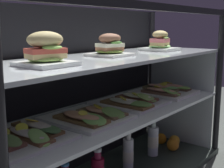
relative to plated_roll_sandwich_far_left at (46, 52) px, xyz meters
The scene contains 17 objects.
case_frame 0.52m from the plated_roll_sandwich_far_left, 23.36° to the left, with size 1.54×0.52×0.90m.
riser_lower_tier 0.67m from the plated_roll_sandwich_far_left, ahead, with size 1.46×0.45×0.35m.
shelf_lower_glass 0.54m from the plated_roll_sandwich_far_left, ahead, with size 1.48×0.47×0.01m, color silver.
riser_upper_tier 0.48m from the plated_roll_sandwich_far_left, ahead, with size 1.46×0.45×0.25m.
shelf_upper_glass 0.44m from the plated_roll_sandwich_far_left, ahead, with size 1.48×0.47×0.01m, color silver.
plated_roll_sandwich_far_left is the anchor object (origin of this frame).
plated_roll_sandwich_mid_right 0.44m from the plated_roll_sandwich_far_left, ahead, with size 0.18×0.18×0.11m.
plated_roll_sandwich_center 0.87m from the plated_roll_sandwich_far_left, ahead, with size 0.18×0.18×0.11m.
open_sandwich_tray_mid_right 0.31m from the plated_roll_sandwich_far_left, 141.07° to the left, with size 0.30×0.33×0.06m.
open_sandwich_tray_center 0.39m from the plated_roll_sandwich_far_left, ahead, with size 0.30×0.33×0.06m.
open_sandwich_tray_mid_left 0.67m from the plated_roll_sandwich_far_left, ahead, with size 0.30×0.35×0.06m.
open_sandwich_tray_near_left_corner 0.99m from the plated_roll_sandwich_far_left, ahead, with size 0.30×0.33×0.07m.
juice_bottle_front_middle 0.85m from the plated_roll_sandwich_far_left, ahead, with size 0.06×0.06×0.22m.
juice_bottle_back_left 1.03m from the plated_roll_sandwich_far_left, ahead, with size 0.06×0.06×0.22m.
orange_fruit_beside_bottles 1.24m from the plated_roll_sandwich_far_left, ahead, with size 0.07×0.07×0.07m, color orange.
orange_fruit_near_left_post 1.17m from the plated_roll_sandwich_far_left, ahead, with size 0.08×0.08×0.08m, color orange.
orange_fruit_rolled_forward 1.22m from the plated_roll_sandwich_far_left, ahead, with size 0.07×0.07×0.07m, color orange.
Camera 1 is at (-1.15, -0.92, 0.80)m, focal length 50.70 mm.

